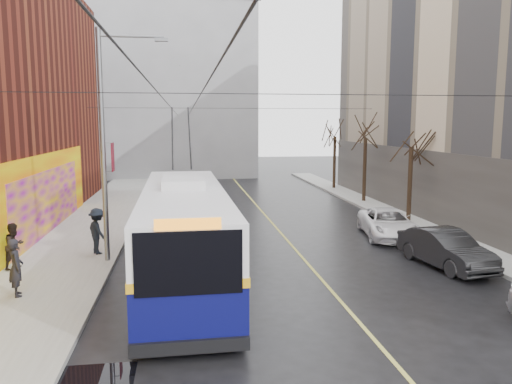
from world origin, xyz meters
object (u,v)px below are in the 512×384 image
following_car (182,203)px  pedestrian_c (97,231)px  tree_mid (366,126)px  parked_car_b (445,249)px  streetlight_pole (107,140)px  pedestrian_b (15,246)px  pedestrian_a (16,267)px  tree_far (335,127)px  trolleybus (184,230)px  tree_near (412,132)px  parked_car_c (388,223)px

following_car → pedestrian_c: (-3.38, -8.53, 0.30)m
tree_mid → parked_car_b: bearing=-98.9°
streetlight_pole → pedestrian_b: size_ratio=5.27×
following_car → pedestrian_a: (-5.03, -13.40, 0.26)m
streetlight_pole → pedestrian_a: bearing=-121.5°
streetlight_pole → tree_far: 25.09m
streetlight_pole → tree_far: streetlight_pole is taller
pedestrian_b → pedestrian_c: 3.20m
trolleybus → tree_near: bearing=32.8°
tree_mid → parked_car_c: (-2.54, -10.17, -4.58)m
tree_far → following_car: bearing=-140.1°
parked_car_c → pedestrian_a: size_ratio=2.68×
streetlight_pole → trolleybus: streetlight_pole is taller
pedestrian_c → parked_car_b: bearing=-137.3°
tree_far → parked_car_c: size_ratio=1.35×
following_car → pedestrian_a: 14.31m
tree_near → streetlight_pole: bearing=-158.4°
streetlight_pole → tree_mid: (15.14, 13.00, 0.41)m
pedestrian_c → tree_mid: bearing=-86.2°
pedestrian_a → pedestrian_b: bearing=-3.8°
tree_far → pedestrian_b: size_ratio=3.85×
tree_mid → parked_car_c: size_ratio=1.37×
trolleybus → pedestrian_a: bearing=-163.9°
tree_near → following_car: 13.61m
streetlight_pole → tree_far: (15.14, 20.00, 0.30)m
streetlight_pole → parked_car_c: size_ratio=1.85×
tree_mid → pedestrian_b: size_ratio=3.91×
parked_car_b → pedestrian_a: pedestrian_a is taller
trolleybus → tree_far: bearing=60.1°
pedestrian_b → parked_car_b: bearing=-70.9°
parked_car_b → pedestrian_c: (-13.44, 3.37, 0.37)m
parked_car_c → pedestrian_c: bearing=-162.8°
parked_car_c → tree_far: bearing=91.2°
tree_mid → parked_car_b: tree_mid is taller
tree_near → parked_car_c: 5.91m
streetlight_pole → trolleybus: 4.77m
streetlight_pole → pedestrian_b: bearing=-168.6°
parked_car_c → pedestrian_b: pedestrian_b is taller
tree_mid → following_car: tree_mid is taller
tree_near → trolleybus: size_ratio=0.48×
pedestrian_a → tree_mid: bearing=-68.2°
streetlight_pole → trolleybus: size_ratio=0.68×
parked_car_c → pedestrian_b: 16.35m
streetlight_pole → pedestrian_b: streetlight_pole is taller
pedestrian_b → tree_mid: bearing=-28.7°
tree_far → trolleybus: size_ratio=0.50×
following_car → pedestrian_b: size_ratio=2.73×
following_car → pedestrian_a: pedestrian_a is taller
parked_car_b → pedestrian_c: 13.86m
parked_car_b → pedestrian_a: bearing=177.0°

